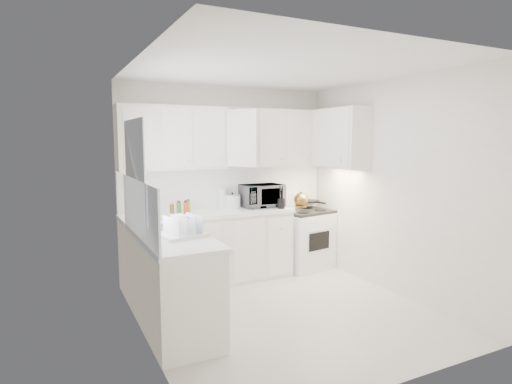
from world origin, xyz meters
TOP-DOWN VIEW (x-y plane):
  - floor at (0.00, 0.00)m, footprint 3.20×3.20m
  - ceiling at (0.00, 0.00)m, footprint 3.20×3.20m
  - wall_back at (0.00, 1.60)m, footprint 3.00×0.00m
  - wall_front at (0.00, -1.60)m, footprint 3.00×0.00m
  - wall_left at (-1.50, 0.00)m, footprint 0.00×3.20m
  - wall_right at (1.50, 0.00)m, footprint 0.00×3.20m
  - window_blinds at (-1.48, 0.35)m, footprint 0.06×0.96m
  - lower_cabinets_back at (-0.39, 1.30)m, footprint 2.22×0.60m
  - lower_cabinets_left at (-1.20, 0.20)m, footprint 0.60×1.60m
  - countertop_back at (-0.39, 1.29)m, footprint 2.24×0.64m
  - countertop_left at (-1.19, 0.20)m, footprint 0.64×1.62m
  - backsplash_back at (0.00, 1.59)m, footprint 2.98×0.02m
  - backsplash_left at (-1.49, 0.20)m, footprint 0.02×1.60m
  - upper_cabinets_back at (0.00, 1.44)m, footprint 3.00×0.33m
  - upper_cabinets_right at (1.33, 0.82)m, footprint 0.33×0.90m
  - sink at (-1.19, 0.55)m, footprint 0.42×0.38m
  - stove at (1.09, 1.28)m, footprint 0.80×0.69m
  - tea_kettle at (0.91, 1.12)m, footprint 0.26×0.23m
  - frying_pan at (1.27, 1.44)m, footprint 0.37×0.53m
  - microwave at (0.41, 1.35)m, footprint 0.57×0.32m
  - rice_cooker at (-0.01, 1.40)m, footprint 0.24×0.24m
  - paper_towel at (-0.11, 1.52)m, footprint 0.12×0.12m
  - utensil_crock at (0.57, 1.08)m, footprint 0.11×0.11m
  - dish_rack at (-1.12, 0.03)m, footprint 0.50×0.42m
  - spice_left_0 at (-0.85, 1.42)m, footprint 0.06×0.06m
  - spice_left_1 at (-0.78, 1.33)m, footprint 0.06×0.06m
  - spice_left_2 at (-0.70, 1.42)m, footprint 0.06×0.06m
  - spice_left_3 at (-0.62, 1.33)m, footprint 0.06×0.06m
  - sauce_right_0 at (0.58, 1.46)m, footprint 0.06×0.06m
  - sauce_right_1 at (0.64, 1.40)m, footprint 0.06×0.06m
  - sauce_right_2 at (0.69, 1.46)m, footprint 0.06×0.06m

SIDE VIEW (x-z plane):
  - floor at x=0.00m, z-range 0.00..0.00m
  - lower_cabinets_back at x=-0.39m, z-range 0.00..0.90m
  - lower_cabinets_left at x=-1.20m, z-range 0.00..0.90m
  - stove at x=1.09m, z-range 0.00..1.10m
  - countertop_back at x=-0.39m, z-range 0.90..0.95m
  - countertop_left at x=-1.19m, z-range 0.90..0.95m
  - frying_pan at x=1.27m, z-range 0.95..0.99m
  - spice_left_0 at x=-0.85m, z-range 0.95..1.08m
  - spice_left_1 at x=-0.78m, z-range 0.95..1.08m
  - spice_left_2 at x=-0.70m, z-range 0.95..1.08m
  - spice_left_3 at x=-0.62m, z-range 0.95..1.08m
  - sauce_right_0 at x=0.58m, z-range 0.95..1.14m
  - sauce_right_1 at x=0.64m, z-range 0.95..1.14m
  - sauce_right_2 at x=0.69m, z-range 0.95..1.14m
  - tea_kettle at x=0.91m, z-range 0.94..1.17m
  - rice_cooker at x=-0.01m, z-range 0.95..1.17m
  - dish_rack at x=-1.12m, z-range 0.95..1.19m
  - sink at x=-1.19m, z-range 0.92..1.22m
  - paper_towel at x=-0.11m, z-range 0.95..1.22m
  - utensil_crock at x=0.57m, z-range 0.95..1.27m
  - microwave at x=0.41m, z-range 0.95..1.33m
  - backsplash_back at x=0.00m, z-range 0.95..1.50m
  - backsplash_left at x=-1.49m, z-range 0.95..1.50m
  - wall_back at x=0.00m, z-range -0.20..2.80m
  - wall_front at x=0.00m, z-range -0.20..2.80m
  - wall_left at x=-1.50m, z-range -0.30..2.90m
  - wall_right at x=1.50m, z-range -0.30..2.90m
  - upper_cabinets_back at x=0.00m, z-range 1.10..1.90m
  - upper_cabinets_right at x=1.33m, z-range 1.10..1.90m
  - window_blinds at x=-1.48m, z-range 1.02..2.08m
  - ceiling at x=0.00m, z-range 2.60..2.60m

